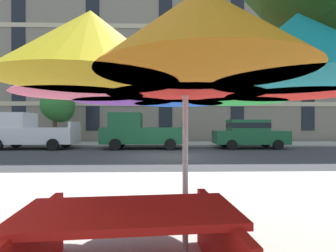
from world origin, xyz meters
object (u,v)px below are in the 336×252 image
Objects in this scene: pickup_white at (29,132)px; picnic_table at (129,243)px; street_tree_left at (58,107)px; patio_umbrella at (185,69)px; sedan_green at (249,133)px; pickup_green at (140,132)px.

pickup_white reaches higher than picnic_table.
patio_umbrella is (7.76, -15.58, -0.72)m from street_tree_left.
pickup_white is 2.66× the size of picnic_table.
pickup_white is 15.19m from patio_umbrella.
pickup_white is at bearing 180.00° from sedan_green.
pickup_green is (6.70, 0.00, 0.00)m from pickup_white.
pickup_white is 1.26× the size of street_tree_left.
pickup_white reaches higher than sedan_green.
street_tree_left is (-12.93, 2.88, 1.82)m from sedan_green.
street_tree_left is (-6.19, 2.88, 1.75)m from pickup_green.
pickup_green reaches higher than picnic_table.
pickup_white is 6.70m from pickup_green.
patio_umbrella is 1.82× the size of picnic_table.
pickup_green is 2.66× the size of picnic_table.
pickup_white is 1.16× the size of sedan_green.
picnic_table is at bearing -85.47° from pickup_green.
sedan_green is 1.26× the size of patio_umbrella.
patio_umbrella reaches higher than sedan_green.
pickup_white is at bearing -100.10° from street_tree_left.
picnic_table is at bearing -65.81° from street_tree_left.
street_tree_left is at bearing 167.45° from sedan_green.
street_tree_left reaches higher than pickup_green.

